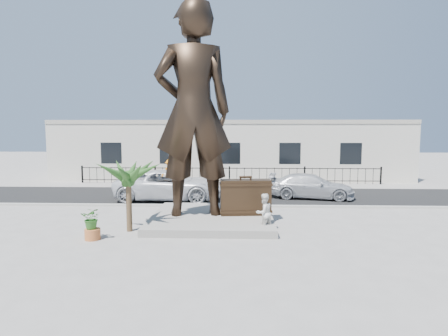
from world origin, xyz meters
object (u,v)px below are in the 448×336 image
at_px(tourist, 264,213).
at_px(car_white, 169,185).
at_px(statue, 193,110).
at_px(suitcase, 245,197).

xyz_separation_m(tourist, car_white, (-4.92, 6.41, 0.10)).
relative_size(statue, suitcase, 4.15).
height_order(suitcase, tourist, suitcase).
relative_size(statue, car_white, 1.49).
xyz_separation_m(suitcase, tourist, (0.70, -1.63, -0.31)).
xyz_separation_m(suitcase, car_white, (-4.22, 4.78, -0.21)).
bearing_deg(car_white, statue, -157.35).
height_order(statue, car_white, statue).
bearing_deg(statue, tourist, 141.52).
distance_m(statue, car_white, 6.55).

